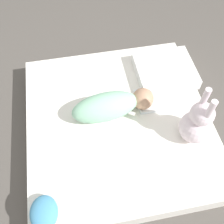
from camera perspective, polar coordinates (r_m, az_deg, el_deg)
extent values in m
plane|color=#514C47|center=(1.69, 1.34, -4.02)|extent=(12.00, 12.00, 0.00)
cube|color=white|center=(1.63, 1.39, -2.78)|extent=(1.15, 1.09, 0.14)
cube|color=white|center=(1.65, 7.96, 2.57)|extent=(0.18, 0.15, 0.02)
ellipsoid|color=#99D6B2|center=(1.52, -1.49, 1.11)|extent=(0.21, 0.41, 0.16)
sphere|color=tan|center=(1.57, 6.75, 2.87)|extent=(0.13, 0.13, 0.13)
cube|color=white|center=(1.79, 11.44, 8.84)|extent=(0.33, 0.38, 0.07)
sphere|color=silver|center=(1.50, 17.68, -3.15)|extent=(0.18, 0.18, 0.18)
sphere|color=silver|center=(1.40, 19.05, -0.41)|extent=(0.13, 0.13, 0.13)
cylinder|color=silver|center=(1.34, 19.64, 3.08)|extent=(0.03, 0.03, 0.12)
cylinder|color=silver|center=(1.31, 20.74, 0.64)|extent=(0.03, 0.03, 0.12)
ellipsoid|color=#4C99C6|center=(1.36, -14.61, -20.44)|extent=(0.17, 0.13, 0.08)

